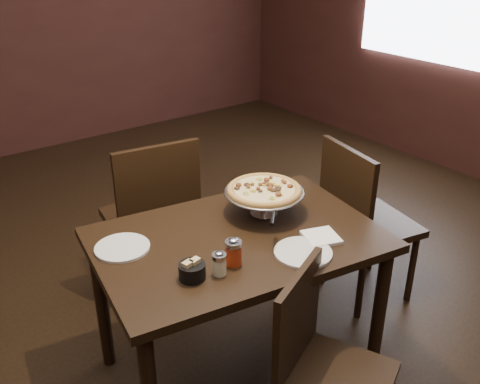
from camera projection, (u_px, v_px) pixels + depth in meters
room at (240, 81)px, 2.02m from camera, size 6.04×7.04×2.84m
dining_table at (238, 256)px, 2.32m from camera, size 1.31×0.97×0.75m
pizza_stand at (264, 190)px, 2.40m from camera, size 0.36×0.36×0.15m
parmesan_shaker at (219, 263)px, 2.00m from camera, size 0.06×0.06×0.10m
pepper_flake_shaker at (234, 252)px, 2.06m from camera, size 0.07×0.07×0.12m
packet_caddy at (192, 271)px, 1.98m from camera, size 0.10×0.10×0.08m
napkin_stack at (321, 237)px, 2.25m from camera, size 0.18×0.18×0.01m
plate_left at (122, 248)px, 2.18m from camera, size 0.22×0.22×0.01m
plate_near at (303, 252)px, 2.15m from camera, size 0.24×0.24×0.01m
serving_spatula at (273, 219)px, 2.16m from camera, size 0.14×0.14×0.02m
chair_far at (153, 214)px, 2.91m from camera, size 0.51×0.51×0.97m
chair_near at (322, 363)px, 2.01m from camera, size 0.51×0.51×0.83m
chair_side at (362, 218)px, 2.91m from camera, size 0.51×0.51×0.93m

